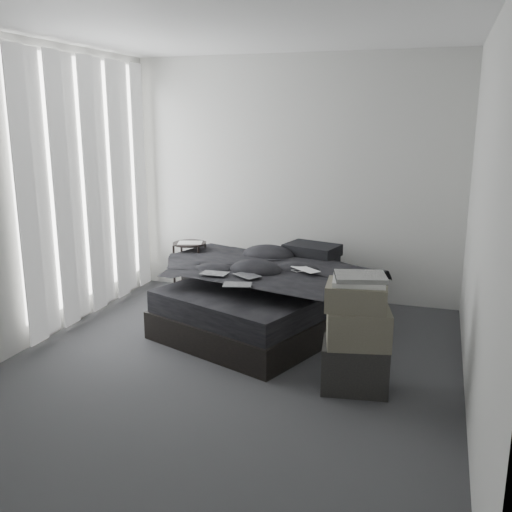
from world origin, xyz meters
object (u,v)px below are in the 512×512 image
(side_stand, at_px, (190,273))
(bed, at_px, (268,315))
(laptop, at_px, (302,263))
(box_lower, at_px, (355,366))

(side_stand, bearing_deg, bed, -24.99)
(laptop, xyz_separation_m, side_stand, (-1.36, 0.56, -0.35))
(laptop, bearing_deg, side_stand, -163.29)
(box_lower, bearing_deg, laptop, 124.66)
(laptop, height_order, box_lower, laptop)
(laptop, bearing_deg, bed, -154.50)
(bed, bearing_deg, laptop, 7.50)
(bed, bearing_deg, box_lower, -24.82)
(side_stand, distance_m, box_lower, 2.48)
(laptop, height_order, side_stand, laptop)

